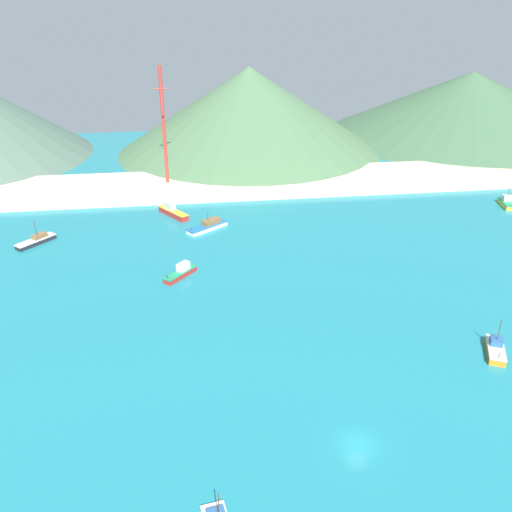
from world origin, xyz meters
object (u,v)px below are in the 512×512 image
fishing_boat_6 (181,272)px  radio_tower (164,127)px  fishing_boat_8 (36,241)px  fishing_boat_1 (496,349)px  fishing_boat_5 (507,203)px  fishing_boat_0 (208,226)px  fishing_boat_2 (173,212)px

fishing_boat_6 → radio_tower: (-2.96, 54.85, 15.48)m
fishing_boat_6 → fishing_boat_8: size_ratio=0.87×
fishing_boat_8 → fishing_boat_1: bearing=-33.4°
fishing_boat_1 → fishing_boat_5: fishing_boat_1 is taller
fishing_boat_0 → fishing_boat_5: 75.85m
fishing_boat_8 → fishing_boat_2: bearing=23.4°
fishing_boat_2 → fishing_boat_5: fishing_boat_5 is taller
fishing_boat_1 → fishing_boat_8: fishing_boat_1 is taller
fishing_boat_1 → fishing_boat_5: bearing=58.6°
fishing_boat_1 → fishing_boat_2: 79.38m
fishing_boat_5 → fishing_boat_6: (-82.06, -27.39, -0.00)m
fishing_boat_2 → fishing_boat_0: bearing=-49.9°
fishing_boat_0 → fishing_boat_2: size_ratio=1.04×
fishing_boat_6 → fishing_boat_1: bearing=-34.1°
fishing_boat_6 → fishing_boat_8: bearing=147.6°
fishing_boat_1 → radio_tower: (-49.25, 86.16, 15.53)m
radio_tower → fishing_boat_8: bearing=-128.0°
fishing_boat_2 → fishing_boat_8: 31.68m
fishing_boat_5 → fishing_boat_6: bearing=-161.5°
fishing_boat_1 → fishing_boat_6: bearing=145.9°
fishing_boat_1 → fishing_boat_2: fishing_boat_1 is taller
fishing_boat_1 → fishing_boat_8: bearing=146.6°
fishing_boat_0 → fishing_boat_2: 12.30m
fishing_boat_1 → fishing_boat_2: (-47.85, 63.34, 0.21)m
fishing_boat_2 → fishing_boat_6: fishing_boat_2 is taller
fishing_boat_0 → radio_tower: radio_tower is taller
fishing_boat_1 → radio_tower: bearing=119.8°
fishing_boat_0 → fishing_boat_8: size_ratio=1.23×
fishing_boat_0 → radio_tower: 36.98m
radio_tower → fishing_boat_0: bearing=-73.9°
fishing_boat_2 → fishing_boat_8: (-29.07, -12.60, -0.32)m
fishing_boat_0 → fishing_boat_8: fishing_boat_8 is taller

